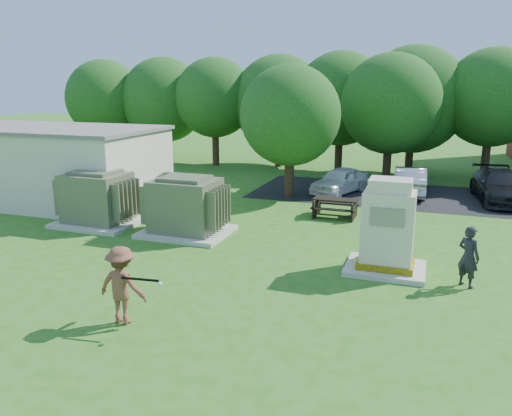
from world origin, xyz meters
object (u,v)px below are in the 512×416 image
at_px(picnic_table, 335,206).
at_px(car_dark, 500,186).
at_px(transformer_right, 186,207).
at_px(generator_cabinet, 388,232).
at_px(car_white, 340,180).
at_px(transformer_left, 98,199).
at_px(batter, 122,285).
at_px(person_by_generator, 468,257).
at_px(car_silver_a, 410,181).

bearing_deg(picnic_table, car_dark, 38.53).
distance_m(transformer_right, generator_cabinet, 7.15).
height_order(transformer_right, car_white, transformer_right).
bearing_deg(transformer_left, transformer_right, 0.00).
relative_size(transformer_left, batter, 1.69).
bearing_deg(batter, generator_cabinet, -134.52).
relative_size(transformer_right, picnic_table, 1.72).
xyz_separation_m(transformer_left, generator_cabinet, (10.72, -1.34, 0.20)).
bearing_deg(car_white, person_by_generator, -42.33).
relative_size(batter, car_white, 0.49).
bearing_deg(car_white, car_dark, 26.03).
distance_m(generator_cabinet, car_silver_a, 10.73).
bearing_deg(transformer_left, picnic_table, 26.09).
bearing_deg(car_silver_a, car_white, 11.40).
relative_size(batter, car_dark, 0.37).
distance_m(batter, car_silver_a, 16.78).
height_order(generator_cabinet, picnic_table, generator_cabinet).
bearing_deg(generator_cabinet, picnic_table, 114.64).
bearing_deg(transformer_left, generator_cabinet, -7.11).
distance_m(car_silver_a, car_dark, 3.90).
bearing_deg(car_dark, car_white, 178.82).
distance_m(picnic_table, car_white, 4.58).
bearing_deg(car_dark, picnic_table, -147.72).
distance_m(picnic_table, car_dark, 8.28).
xyz_separation_m(generator_cabinet, car_white, (-3.10, 9.91, -0.55)).
distance_m(transformer_right, batter, 6.76).
bearing_deg(person_by_generator, batter, 70.81).
bearing_deg(batter, car_silver_a, -107.85).
bearing_deg(transformer_right, generator_cabinet, -10.78).
bearing_deg(car_dark, generator_cabinet, -117.09).
xyz_separation_m(batter, car_white, (2.13, 15.09, -0.26)).
bearing_deg(transformer_left, batter, -49.94).
distance_m(transformer_left, generator_cabinet, 10.80).
distance_m(transformer_left, car_silver_a, 14.34).
xyz_separation_m(generator_cabinet, person_by_generator, (2.11, -0.45, -0.34)).
bearing_deg(car_white, car_silver_a, 35.19).
height_order(picnic_table, person_by_generator, person_by_generator).
bearing_deg(generator_cabinet, transformer_right, 169.22).
relative_size(generator_cabinet, batter, 1.50).
distance_m(generator_cabinet, picnic_table, 5.96).
height_order(transformer_left, batter, transformer_left).
height_order(transformer_right, generator_cabinet, generator_cabinet).
distance_m(generator_cabinet, car_white, 10.39).
distance_m(transformer_right, car_silver_a, 11.79).
height_order(batter, car_white, batter).
relative_size(transformer_left, car_silver_a, 0.74).
relative_size(picnic_table, batter, 0.98).
height_order(batter, car_silver_a, batter).
bearing_deg(batter, car_dark, -119.72).
relative_size(transformer_left, car_white, 0.82).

